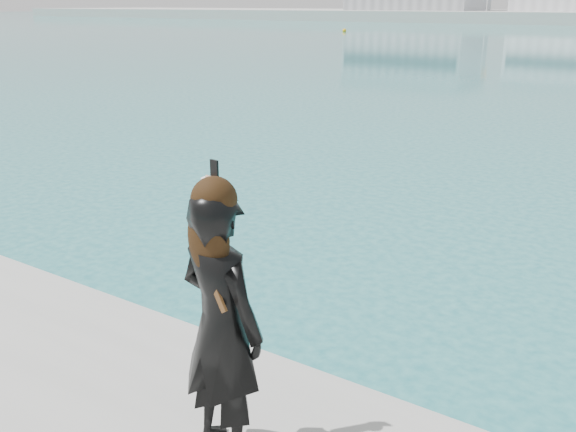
% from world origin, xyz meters
% --- Properties ---
extents(buoy_far, '(0.50, 0.50, 0.50)m').
position_xyz_m(buoy_far, '(-39.49, 70.55, 0.00)').
color(buoy_far, '#FFAB0D').
rests_on(buoy_far, ground).
extents(woman, '(0.67, 0.49, 1.80)m').
position_xyz_m(woman, '(-0.26, -0.10, 1.71)').
color(woman, black).
rests_on(woman, near_quay).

